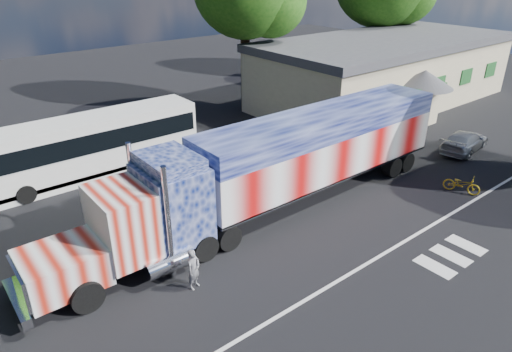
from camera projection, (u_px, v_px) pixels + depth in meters
ground at (299, 239)px, 19.80m from camera, size 100.00×100.00×0.00m
lane_markings at (396, 265)px, 18.11m from camera, size 30.00×2.67×0.01m
semi_truck at (282, 163)px, 21.16m from camera, size 21.82×3.45×4.65m
coach_bus at (97, 144)px, 25.19m from camera, size 11.34×2.64×3.30m
hall_building at (385, 70)px, 37.53m from camera, size 22.40×12.80×5.20m
parked_car at (464, 141)px, 28.53m from camera, size 4.62×2.41×1.28m
woman at (194, 269)px, 16.55m from camera, size 0.69×0.58×1.63m
bicycle at (462, 184)px, 23.50m from camera, size 1.21×1.91×0.95m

